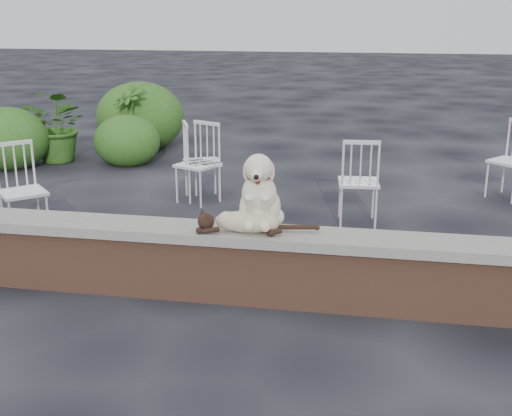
% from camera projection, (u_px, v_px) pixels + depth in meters
% --- Properties ---
extents(ground, '(60.00, 60.00, 0.00)m').
position_uv_depth(ground, '(214.00, 296.00, 5.20)').
color(ground, black).
rests_on(ground, ground).
extents(brick_wall, '(6.00, 0.30, 0.50)m').
position_uv_depth(brick_wall, '(214.00, 267.00, 5.12)').
color(brick_wall, brown).
rests_on(brick_wall, ground).
extents(capstone, '(6.20, 0.40, 0.08)m').
position_uv_depth(capstone, '(213.00, 233.00, 5.04)').
color(capstone, slate).
rests_on(capstone, brick_wall).
extents(dog, '(0.45, 0.57, 0.62)m').
position_uv_depth(dog, '(260.00, 188.00, 4.97)').
color(dog, beige).
rests_on(dog, capstone).
extents(cat, '(1.12, 0.35, 0.19)m').
position_uv_depth(cat, '(246.00, 221.00, 4.91)').
color(cat, tan).
rests_on(cat, capstone).
extents(chair_d, '(0.79, 0.79, 0.94)m').
position_uv_depth(chair_d, '(511.00, 160.00, 7.75)').
color(chair_d, white).
rests_on(chair_d, ground).
extents(chair_e, '(0.73, 0.73, 0.94)m').
position_uv_depth(chair_e, '(202.00, 161.00, 7.71)').
color(chair_e, white).
rests_on(chair_e, ground).
extents(chair_b, '(0.74, 0.74, 0.94)m').
position_uv_depth(chair_b, '(198.00, 163.00, 7.59)').
color(chair_b, white).
rests_on(chair_b, ground).
extents(chair_c, '(0.61, 0.61, 0.94)m').
position_uv_depth(chair_c, '(359.00, 181.00, 6.84)').
color(chair_c, white).
rests_on(chair_c, ground).
extents(chair_a, '(0.79, 0.79, 0.94)m').
position_uv_depth(chair_a, '(22.00, 191.00, 6.46)').
color(chair_a, white).
rests_on(chair_a, ground).
extents(potted_plant_a, '(1.15, 1.05, 1.09)m').
position_uv_depth(potted_plant_a, '(59.00, 126.00, 9.58)').
color(potted_plant_a, '#245016').
rests_on(potted_plant_a, ground).
extents(potted_plant_b, '(0.88, 0.88, 1.12)m').
position_uv_depth(potted_plant_b, '(131.00, 121.00, 9.92)').
color(potted_plant_b, '#245016').
rests_on(potted_plant_b, ground).
extents(shrubbery, '(2.70, 2.85, 1.14)m').
position_uv_depth(shrubbery, '(103.00, 127.00, 10.01)').
color(shrubbery, '#245016').
rests_on(shrubbery, ground).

